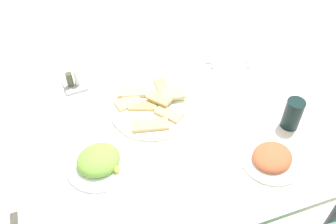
{
  "coord_description": "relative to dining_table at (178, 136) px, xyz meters",
  "views": [
    {
      "loc": [
        0.34,
        0.87,
        1.75
      ],
      "look_at": [
        0.03,
        -0.04,
        0.77
      ],
      "focal_mm": 39.15,
      "sensor_mm": 36.0,
      "label": 1
    }
  ],
  "objects": [
    {
      "name": "dining_table",
      "position": [
        0.0,
        0.0,
        0.0
      ],
      "size": [
        1.19,
        0.92,
        0.74
      ],
      "color": "silver",
      "rests_on": "ground_plane"
    },
    {
      "name": "spoon",
      "position": [
        -0.33,
        -0.24,
        0.08
      ],
      "size": [
        0.17,
        0.06,
        0.0
      ],
      "primitive_type": "cube",
      "rotation": [
        0.0,
        0.0,
        -0.28
      ],
      "color": "silver",
      "rests_on": "paper_napkin"
    },
    {
      "name": "salad_plate_greens",
      "position": [
        0.32,
        0.09,
        0.1
      ],
      "size": [
        0.23,
        0.23,
        0.07
      ],
      "color": "white",
      "rests_on": "dining_table"
    },
    {
      "name": "pide_platter",
      "position": [
        0.07,
        -0.11,
        0.08
      ],
      "size": [
        0.33,
        0.33,
        0.04
      ],
      "color": "white",
      "rests_on": "dining_table"
    },
    {
      "name": "condiment_caddy",
      "position": [
        0.33,
        -0.33,
        0.1
      ],
      "size": [
        0.1,
        0.1,
        0.08
      ],
      "color": "#B2B2B7",
      "rests_on": "dining_table"
    },
    {
      "name": "soda_can",
      "position": [
        -0.39,
        0.15,
        0.13
      ],
      "size": [
        0.09,
        0.09,
        0.12
      ],
      "primitive_type": "cylinder",
      "rotation": [
        0.0,
        0.0,
        5.56
      ],
      "color": "black",
      "rests_on": "dining_table"
    },
    {
      "name": "ground_plane",
      "position": [
        0.0,
        0.0,
        -0.66
      ],
      "size": [
        6.0,
        6.0,
        0.0
      ],
      "primitive_type": "plane",
      "color": "#BEB5AA"
    },
    {
      "name": "salad_plate_rice",
      "position": [
        -0.24,
        0.27,
        0.09
      ],
      "size": [
        0.21,
        0.21,
        0.05
      ],
      "color": "white",
      "rests_on": "dining_table"
    },
    {
      "name": "fork",
      "position": [
        -0.33,
        -0.28,
        0.08
      ],
      "size": [
        0.19,
        0.07,
        0.0
      ],
      "primitive_type": "cube",
      "rotation": [
        0.0,
        0.0,
        -0.28
      ],
      "color": "silver",
      "rests_on": "paper_napkin"
    },
    {
      "name": "paper_napkin",
      "position": [
        -0.33,
        -0.26,
        0.08
      ],
      "size": [
        0.18,
        0.18,
        0.0
      ],
      "primitive_type": "cube",
      "rotation": [
        0.0,
        0.0,
        -0.25
      ],
      "color": "white",
      "rests_on": "dining_table"
    }
  ]
}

